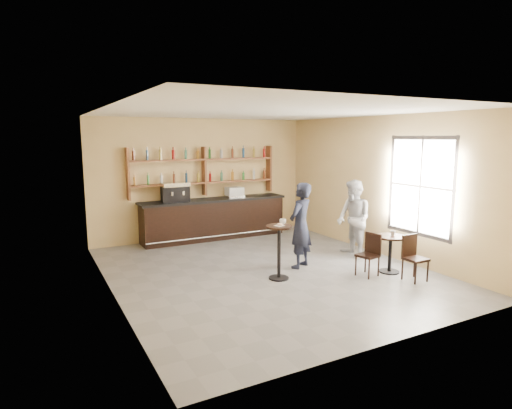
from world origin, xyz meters
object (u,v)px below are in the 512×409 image
pedestal_table (279,252)px  patron_second (354,219)px  man_main (300,225)px  chair_west (368,255)px  pastry_case (234,192)px  cafe_table (390,254)px  chair_south (416,258)px  bar_counter (214,219)px  espresso_machine (175,192)px

pedestal_table → patron_second: patron_second is taller
man_main → chair_west: size_ratio=2.12×
chair_west → patron_second: bearing=139.6°
pastry_case → cafe_table: pastry_case is taller
chair_west → chair_south: (0.60, -0.65, 0.01)m
pastry_case → pedestal_table: pastry_case is taller
chair_south → pedestal_table: bearing=150.0°
man_main → patron_second: size_ratio=1.02×
bar_counter → patron_second: size_ratio=2.26×
pastry_case → espresso_machine: bearing=-171.6°
pastry_case → chair_west: 4.52m
espresso_machine → bar_counter: bearing=7.5°
pedestal_table → chair_south: bearing=-30.5°
chair_west → man_main: bearing=-153.9°
man_main → cafe_table: man_main is taller
man_main → patron_second: 1.51m
cafe_table → man_main: bearing=140.6°
espresso_machine → man_main: 3.68m
bar_counter → man_main: (0.59, -3.27, 0.36)m
espresso_machine → chair_south: size_ratio=0.78×
espresso_machine → cafe_table: bearing=-47.9°
pedestal_table → espresso_machine: bearing=103.1°
pastry_case → chair_south: bearing=-65.7°
bar_counter → cafe_table: bearing=-65.8°
pastry_case → patron_second: 3.52m
cafe_table → chair_south: (0.05, -0.60, 0.06)m
chair_west → pedestal_table: bearing=-123.8°
bar_counter → chair_south: 5.42m
pedestal_table → patron_second: (2.29, 0.53, 0.36)m
cafe_table → pedestal_table: bearing=161.8°
pastry_case → man_main: man_main is taller
chair_west → chair_south: 0.88m
pastry_case → chair_west: (0.83, -4.37, -0.80)m
chair_west → bar_counter: bearing=-173.4°
cafe_table → patron_second: size_ratio=0.43×
bar_counter → pedestal_table: 3.71m
espresso_machine → man_main: (1.64, -3.27, -0.43)m
chair_south → bar_counter: bearing=112.6°
pedestal_table → chair_south: pedestal_table is taller
cafe_table → chair_south: chair_south is taller
chair_west → cafe_table: bearing=73.2°
chair_west → espresso_machine: bearing=-161.8°
chair_south → cafe_table: bearing=95.3°
chair_west → chair_south: bearing=31.1°
pastry_case → chair_west: bearing=-70.9°
pastry_case → patron_second: size_ratio=0.26×
man_main → chair_west: (0.85, -1.10, -0.47)m
chair_west → chair_south: chair_south is taller
espresso_machine → pastry_case: 1.67m
pastry_case → cafe_table: size_ratio=0.60×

